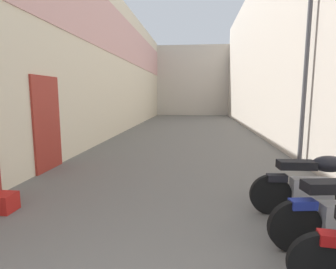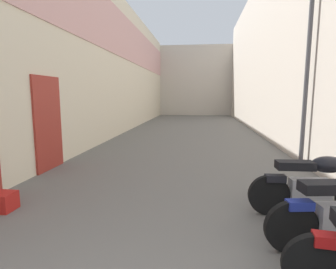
% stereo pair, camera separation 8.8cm
% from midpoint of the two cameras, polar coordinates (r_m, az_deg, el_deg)
% --- Properties ---
extents(ground_plane, '(39.63, 39.63, 0.00)m').
position_cam_midpoint_polar(ground_plane, '(10.35, 3.42, -1.53)').
color(ground_plane, '#66635E').
extents(building_left, '(0.45, 23.63, 6.16)m').
position_cam_midpoint_polar(building_left, '(12.76, -11.40, 14.18)').
color(building_left, beige).
rests_on(building_left, ground).
extents(building_right, '(0.45, 23.63, 7.19)m').
position_cam_midpoint_polar(building_right, '(12.64, 19.74, 16.15)').
color(building_right, beige).
rests_on(building_right, ground).
extents(building_far_end, '(9.19, 2.00, 6.02)m').
position_cam_midpoint_polar(building_far_end, '(25.04, 5.08, 11.12)').
color(building_far_end, beige).
rests_on(building_far_end, ground).
extents(motorcycle_fourth, '(1.85, 0.58, 1.04)m').
position_cam_midpoint_polar(motorcycle_fourth, '(4.54, 28.09, -8.88)').
color(motorcycle_fourth, black).
rests_on(motorcycle_fourth, ground).
extents(plastic_crate, '(0.44, 0.32, 0.28)m').
position_cam_midpoint_polar(plastic_crate, '(5.00, -32.27, -11.99)').
color(plastic_crate, red).
rests_on(plastic_crate, ground).
extents(street_lamp, '(0.79, 0.18, 4.98)m').
position_cam_midpoint_polar(street_lamp, '(7.30, 26.31, 16.37)').
color(street_lamp, '#47474C').
rests_on(street_lamp, ground).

